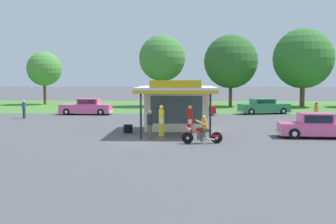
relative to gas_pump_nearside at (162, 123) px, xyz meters
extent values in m
plane|color=#4C4C51|center=(-0.93, -1.25, -0.91)|extent=(300.00, 300.00, 0.00)
cube|color=#477A33|center=(-0.93, 28.75, -0.91)|extent=(120.00, 24.00, 0.01)
cube|color=silver|center=(0.87, 3.98, 0.54)|extent=(4.32, 3.07, 2.90)
cube|color=#384C56|center=(0.87, 2.47, 0.60)|extent=(3.45, 0.05, 1.85)
cube|color=silver|center=(0.87, 2.32, 2.07)|extent=(5.02, 6.88, 0.16)
cube|color=gold|center=(0.87, 2.32, 1.89)|extent=(5.02, 6.88, 0.18)
cube|color=gold|center=(0.87, -1.08, 2.37)|extent=(3.02, 0.08, 0.44)
cylinder|color=black|center=(2.92, -0.71, 0.54)|extent=(0.12, 0.12, 2.90)
cylinder|color=black|center=(-1.19, -0.71, 0.54)|extent=(0.12, 0.12, 2.90)
cube|color=slate|center=(0.00, 0.00, -0.86)|extent=(0.44, 0.44, 0.10)
cylinder|color=yellow|center=(0.00, 0.00, 0.00)|extent=(0.34, 0.34, 1.62)
cube|color=white|center=(0.00, -0.18, 0.08)|extent=(0.22, 0.02, 0.28)
sphere|color=#EACC4C|center=(0.00, 0.00, 0.95)|extent=(0.26, 0.26, 0.26)
cube|color=slate|center=(1.73, 0.00, -0.86)|extent=(0.44, 0.44, 0.10)
cylinder|color=red|center=(1.73, 0.00, 0.00)|extent=(0.34, 0.34, 1.62)
cube|color=white|center=(1.73, -0.18, 0.08)|extent=(0.22, 0.02, 0.28)
sphere|color=#EACC4C|center=(1.73, 0.00, 0.95)|extent=(0.26, 0.26, 0.26)
cylinder|color=black|center=(1.57, -2.38, -0.59)|extent=(0.65, 0.16, 0.64)
cylinder|color=silver|center=(1.57, -2.38, -0.59)|extent=(0.17, 0.13, 0.16)
cylinder|color=black|center=(3.19, -2.23, -0.59)|extent=(0.65, 0.16, 0.64)
cylinder|color=silver|center=(3.19, -2.23, -0.59)|extent=(0.17, 0.13, 0.16)
ellipsoid|color=#B21414|center=(2.28, -2.31, -0.13)|extent=(0.58, 0.29, 0.24)
cube|color=#59595E|center=(2.33, -2.31, -0.49)|extent=(0.46, 0.28, 0.36)
cube|color=black|center=(2.63, -2.28, -0.19)|extent=(0.50, 0.30, 0.10)
cylinder|color=silver|center=(1.67, -2.37, -0.31)|extent=(0.37, 0.10, 0.71)
cylinder|color=silver|center=(1.79, -2.36, 0.07)|extent=(0.10, 0.70, 0.04)
sphere|color=silver|center=(1.69, -2.37, -0.09)|extent=(0.16, 0.16, 0.16)
cube|color=#B21414|center=(3.14, -2.24, -0.47)|extent=(0.45, 0.22, 0.12)
cylinder|color=silver|center=(2.74, -2.41, -0.63)|extent=(0.71, 0.14, 0.18)
cube|color=brown|center=(2.56, -2.29, -0.13)|extent=(0.43, 0.37, 0.14)
cylinder|color=brown|center=(2.37, -2.47, -0.53)|extent=(0.14, 0.24, 0.56)
cylinder|color=brown|center=(2.34, -2.15, -0.53)|extent=(0.14, 0.24, 0.56)
cylinder|color=gold|center=(2.52, -2.29, 0.18)|extent=(0.44, 0.35, 0.60)
sphere|color=tan|center=(2.46, -2.30, 0.56)|extent=(0.22, 0.22, 0.22)
cylinder|color=gold|center=(2.30, -2.51, 0.27)|extent=(0.54, 0.14, 0.31)
cylinder|color=gold|center=(2.26, -2.11, 0.27)|extent=(0.54, 0.14, 0.31)
cube|color=#E55993|center=(9.59, 0.29, -0.37)|extent=(4.85, 2.13, 0.72)
cube|color=#E55993|center=(9.37, 0.30, 0.29)|extent=(2.03, 1.74, 0.61)
cube|color=#283847|center=(10.31, 0.24, 0.29)|extent=(0.13, 1.44, 0.49)
cube|color=#283847|center=(9.42, 1.09, 0.29)|extent=(1.64, 0.13, 0.47)
cube|color=#283847|center=(9.32, -0.49, 0.29)|extent=(1.64, 0.13, 0.47)
cube|color=silver|center=(7.19, 0.44, -0.61)|extent=(0.23, 1.75, 0.18)
cylinder|color=black|center=(8.03, 1.25, -0.58)|extent=(0.67, 0.24, 0.66)
cylinder|color=silver|center=(8.03, 1.25, -0.58)|extent=(0.31, 0.24, 0.30)
cylinder|color=black|center=(7.92, -0.47, -0.58)|extent=(0.67, 0.24, 0.66)
cylinder|color=silver|center=(7.92, -0.47, -0.58)|extent=(0.31, 0.24, 0.30)
cube|color=#2D844C|center=(9.46, 17.06, -0.31)|extent=(5.30, 2.94, 0.85)
cube|color=#2D844C|center=(9.32, 17.03, 0.37)|extent=(2.53, 2.05, 0.51)
cube|color=#283847|center=(10.38, 17.29, 0.37)|extent=(0.37, 1.35, 0.41)
cube|color=#283847|center=(9.14, 17.76, 0.37)|extent=(1.84, 0.49, 0.39)
cube|color=#283847|center=(9.51, 16.29, 0.37)|extent=(1.84, 0.49, 0.39)
cube|color=silver|center=(11.93, 17.68, -0.61)|extent=(0.52, 1.66, 0.18)
cube|color=silver|center=(6.99, 16.44, -0.61)|extent=(0.52, 1.66, 0.18)
sphere|color=white|center=(11.80, 18.23, -0.27)|extent=(0.18, 0.18, 0.18)
sphere|color=white|center=(12.07, 17.13, -0.27)|extent=(0.18, 0.18, 0.18)
cylinder|color=black|center=(10.92, 18.27, -0.58)|extent=(0.69, 0.35, 0.66)
cylinder|color=silver|center=(10.92, 18.27, -0.58)|extent=(0.34, 0.29, 0.30)
cylinder|color=black|center=(11.32, 16.68, -0.58)|extent=(0.69, 0.35, 0.66)
cylinder|color=silver|center=(11.32, 16.68, -0.58)|extent=(0.34, 0.29, 0.30)
cylinder|color=black|center=(7.60, 17.44, -0.58)|extent=(0.69, 0.35, 0.66)
cylinder|color=silver|center=(7.60, 17.44, -0.58)|extent=(0.34, 0.29, 0.30)
cylinder|color=black|center=(8.00, 15.85, -0.58)|extent=(0.69, 0.35, 0.66)
cylinder|color=silver|center=(8.00, 15.85, -0.58)|extent=(0.34, 0.29, 0.30)
cube|color=red|center=(1.88, 15.49, -0.37)|extent=(5.18, 2.39, 0.73)
cube|color=red|center=(1.54, 15.45, 0.27)|extent=(2.26, 1.84, 0.54)
cube|color=#283847|center=(2.56, 15.57, 0.27)|extent=(0.20, 1.43, 0.44)
cube|color=#283847|center=(1.45, 16.24, 0.27)|extent=(1.77, 0.23, 0.41)
cube|color=#283847|center=(1.63, 14.66, 0.27)|extent=(1.77, 0.23, 0.41)
cube|color=silver|center=(4.40, 15.77, -0.61)|extent=(0.32, 1.75, 0.18)
cube|color=silver|center=(-0.64, 15.20, -0.61)|extent=(0.32, 1.75, 0.18)
sphere|color=white|center=(4.34, 16.36, -0.33)|extent=(0.18, 0.18, 0.18)
sphere|color=white|center=(4.47, 15.19, -0.33)|extent=(0.18, 0.18, 0.18)
cylinder|color=black|center=(3.47, 16.53, -0.58)|extent=(0.68, 0.27, 0.66)
cylinder|color=silver|center=(3.47, 16.53, -0.58)|extent=(0.32, 0.25, 0.30)
cylinder|color=black|center=(3.67, 14.83, -0.58)|extent=(0.68, 0.27, 0.66)
cylinder|color=silver|center=(3.67, 14.83, -0.58)|extent=(0.32, 0.25, 0.30)
cylinder|color=black|center=(0.09, 16.15, -0.58)|extent=(0.68, 0.27, 0.66)
cylinder|color=silver|center=(0.09, 16.15, -0.58)|extent=(0.32, 0.25, 0.30)
cylinder|color=black|center=(0.28, 14.44, -0.58)|extent=(0.68, 0.27, 0.66)
cylinder|color=silver|center=(0.28, 14.44, -0.58)|extent=(0.32, 0.25, 0.30)
cube|color=#E55993|center=(-8.39, 15.71, -0.31)|extent=(5.03, 2.02, 0.84)
cube|color=#E55993|center=(-8.07, 15.70, 0.40)|extent=(2.10, 1.71, 0.58)
cube|color=#283847|center=(-9.08, 15.73, 0.40)|extent=(0.08, 1.46, 0.46)
cube|color=#283847|center=(-8.09, 14.89, 0.40)|extent=(1.75, 0.08, 0.44)
cube|color=#283847|center=(-8.05, 16.51, 0.40)|extent=(1.75, 0.08, 0.44)
cube|color=silver|center=(-10.91, 15.79, -0.61)|extent=(0.17, 1.79, 0.18)
cube|color=silver|center=(-5.87, 15.64, -0.61)|extent=(0.17, 1.79, 0.18)
sphere|color=white|center=(-10.93, 15.19, -0.27)|extent=(0.18, 0.18, 0.18)
sphere|color=white|center=(-10.90, 16.39, -0.27)|extent=(0.18, 0.18, 0.18)
cylinder|color=black|center=(-10.11, 14.88, -0.58)|extent=(0.67, 0.22, 0.66)
cylinder|color=silver|center=(-10.11, 14.88, -0.58)|extent=(0.30, 0.23, 0.30)
cylinder|color=black|center=(-10.06, 16.64, -0.58)|extent=(0.67, 0.22, 0.66)
cylinder|color=silver|center=(-10.06, 16.64, -0.58)|extent=(0.30, 0.23, 0.30)
cylinder|color=black|center=(-6.72, 14.79, -0.58)|extent=(0.67, 0.22, 0.66)
cylinder|color=silver|center=(-6.72, 14.79, -0.58)|extent=(0.30, 0.23, 0.30)
cylinder|color=black|center=(-6.67, 16.54, -0.58)|extent=(0.67, 0.22, 0.66)
cylinder|color=silver|center=(-6.67, 16.54, -0.58)|extent=(0.30, 0.23, 0.30)
cylinder|color=#2D3351|center=(12.11, 8.87, -0.48)|extent=(0.26, 0.26, 0.85)
cylinder|color=gold|center=(12.11, 8.87, 0.24)|extent=(0.34, 0.34, 0.60)
sphere|color=brown|center=(12.11, 8.87, 0.66)|extent=(0.23, 0.23, 0.23)
cylinder|color=beige|center=(12.11, 8.87, 0.74)|extent=(0.37, 0.37, 0.02)
cylinder|color=brown|center=(-0.64, -0.88, -0.47)|extent=(0.26, 0.26, 0.87)
cylinder|color=black|center=(-0.64, -0.88, 0.27)|extent=(0.34, 0.34, 0.62)
sphere|color=#9E704C|center=(-0.64, -0.88, 0.70)|extent=(0.24, 0.24, 0.24)
cylinder|color=#2D3351|center=(-12.99, 11.46, -0.49)|extent=(0.26, 0.26, 0.84)
cylinder|color=#2D4C8C|center=(-12.99, 11.46, 0.22)|extent=(0.34, 0.34, 0.59)
sphere|color=beige|center=(-12.99, 11.46, 0.63)|extent=(0.23, 0.23, 0.23)
cylinder|color=brown|center=(16.34, 27.96, 0.71)|extent=(0.61, 0.61, 3.25)
sphere|color=#33702D|center=(16.34, 27.96, 5.17)|extent=(7.54, 7.54, 7.54)
cylinder|color=brown|center=(-1.41, 27.88, 1.06)|extent=(0.56, 0.56, 3.94)
sphere|color=#427F38|center=(-1.41, 27.88, 5.24)|extent=(5.89, 5.89, 5.89)
sphere|color=#427F38|center=(-1.28, 27.46, 4.65)|extent=(3.00, 3.00, 3.00)
cylinder|color=brown|center=(7.30, 28.01, 0.67)|extent=(0.42, 0.42, 3.17)
sphere|color=#2D6028|center=(7.30, 28.01, 4.80)|extent=(6.78, 6.78, 6.78)
sphere|color=#2D6028|center=(6.73, 27.37, 4.12)|extent=(4.50, 4.50, 4.50)
cylinder|color=brown|center=(-17.71, 31.14, 0.66)|extent=(0.39, 0.39, 3.14)
sphere|color=#4C893D|center=(-17.71, 31.14, 3.99)|extent=(4.70, 4.70, 4.70)
sphere|color=#4C893D|center=(-17.48, 31.97, 3.52)|extent=(2.78, 2.78, 2.78)
cylinder|color=black|center=(-2.33, 2.00, -0.82)|extent=(0.60, 0.60, 0.18)
cylinder|color=black|center=(-2.33, 2.00, -0.64)|extent=(0.60, 0.60, 0.18)
cylinder|color=black|center=(-2.33, 2.00, -0.46)|extent=(0.60, 0.60, 0.18)
camera|label=1|loc=(1.35, -25.23, 2.72)|focal=44.50mm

